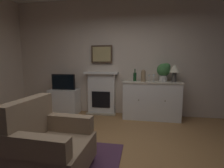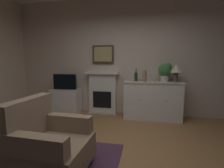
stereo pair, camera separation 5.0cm
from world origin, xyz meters
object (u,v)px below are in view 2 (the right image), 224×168
object	(u,v)px
vase_decorative	(144,76)
tv_cabinet	(66,101)
table_lamp	(176,70)
armchair	(48,144)
fireplace_unit	(103,93)
potted_plant_small	(165,71)
wine_glass_center	(155,76)
wine_glass_left	(150,76)
tv_set	(65,82)
wine_bottle	(136,77)
framed_picture	(103,54)
sideboard_cabinet	(152,100)

from	to	relation	value
vase_decorative	tv_cabinet	xyz separation A→B (m)	(-2.04, 0.06, -0.72)
table_lamp	armchair	distance (m)	2.99
fireplace_unit	vase_decorative	distance (m)	1.19
table_lamp	potted_plant_small	world-z (taller)	potted_plant_small
wine_glass_center	tv_cabinet	bearing A→B (deg)	179.96
tv_cabinet	armchair	world-z (taller)	armchair
wine_glass_left	tv_set	world-z (taller)	wine_glass_left
wine_bottle	framed_picture	bearing A→B (deg)	166.64
table_lamp	vase_decorative	size ratio (longest dim) A/B	1.42
wine_bottle	tv_set	bearing A→B (deg)	-179.20
fireplace_unit	armchair	world-z (taller)	fireplace_unit
potted_plant_small	armchair	bearing A→B (deg)	-124.58
table_lamp	wine_glass_center	size ratio (longest dim) A/B	2.42
table_lamp	wine_bottle	distance (m)	0.91
vase_decorative	potted_plant_small	size ratio (longest dim) A/B	0.65
wine_glass_left	vase_decorative	world-z (taller)	vase_decorative
table_lamp	tv_set	xyz separation A→B (m)	(-2.73, -0.01, -0.34)
tv_cabinet	vase_decorative	bearing A→B (deg)	-1.83
wine_glass_left	tv_cabinet	bearing A→B (deg)	178.52
wine_glass_left	sideboard_cabinet	bearing A→B (deg)	32.00
fireplace_unit	vase_decorative	bearing A→B (deg)	-12.09
armchair	potted_plant_small	bearing A→B (deg)	55.42
wine_glass_center	tv_cabinet	distance (m)	2.38
fireplace_unit	vase_decorative	size ratio (longest dim) A/B	3.91
table_lamp	wine_glass_left	world-z (taller)	table_lamp
framed_picture	wine_glass_left	size ratio (longest dim) A/B	3.33
sideboard_cabinet	tv_cabinet	xyz separation A→B (m)	(-2.23, 0.02, -0.13)
framed_picture	vase_decorative	size ratio (longest dim) A/B	1.96
armchair	tv_set	bearing A→B (deg)	112.46
wine_glass_center	potted_plant_small	size ratio (longest dim) A/B	0.38
vase_decorative	tv_set	bearing A→B (deg)	178.82
framed_picture	wine_bottle	xyz separation A→B (m)	(0.86, -0.21, -0.55)
wine_glass_left	armchair	distance (m)	2.61
wine_glass_left	table_lamp	bearing A→B (deg)	4.16
sideboard_cabinet	potted_plant_small	world-z (taller)	potted_plant_small
tv_cabinet	armchair	distance (m)	2.45
tv_set	potted_plant_small	bearing A→B (deg)	1.22
fireplace_unit	tv_set	xyz separation A→B (m)	(-0.97, -0.19, 0.29)
tv_cabinet	framed_picture	bearing A→B (deg)	12.01
sideboard_cabinet	wine_glass_center	xyz separation A→B (m)	(0.04, 0.01, 0.57)
fireplace_unit	tv_cabinet	distance (m)	1.01
table_lamp	wine_bottle	bearing A→B (deg)	178.89
potted_plant_small	table_lamp	bearing A→B (deg)	-11.25
potted_plant_small	tv_cabinet	bearing A→B (deg)	-179.31
vase_decorative	tv_cabinet	bearing A→B (deg)	178.17
fireplace_unit	table_lamp	world-z (taller)	table_lamp
potted_plant_small	armchair	size ratio (longest dim) A/B	0.47
table_lamp	tv_set	bearing A→B (deg)	-179.83
fireplace_unit	wine_bottle	distance (m)	0.99
tv_set	wine_glass_left	bearing A→B (deg)	-0.87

